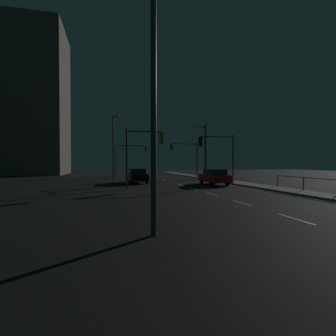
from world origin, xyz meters
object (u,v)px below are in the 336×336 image
traffic_light_far_center (218,149)px  traffic_light_near_right (130,153)px  traffic_light_mid_right (144,147)px  street_lamp_across_street (203,147)px  street_lamp_median (153,78)px  street_lamp_mid_block (206,145)px  car_oncoming (137,175)px  car (214,177)px  traffic_light_overhead_east (185,152)px  street_lamp_far_end (114,142)px

traffic_light_far_center → traffic_light_near_right: 19.72m
traffic_light_far_center → traffic_light_mid_right: size_ratio=0.97×
street_lamp_across_street → street_lamp_median: bearing=-113.9°
traffic_light_near_right → street_lamp_median: size_ratio=0.69×
street_lamp_mid_block → traffic_light_far_center: bearing=-104.2°
street_lamp_median → traffic_light_mid_right: bearing=83.4°
traffic_light_far_center → traffic_light_mid_right: (-7.91, -2.64, -0.08)m
street_lamp_median → street_lamp_mid_block: (11.63, 24.98, -0.01)m
car_oncoming → traffic_light_far_center: bearing=-26.3°
street_lamp_median → car: bearing=61.2°
car_oncoming → street_lamp_median: bearing=-95.0°
traffic_light_overhead_east → traffic_light_mid_right: 15.90m
traffic_light_overhead_east → traffic_light_near_right: bearing=135.8°
traffic_light_far_center → street_lamp_far_end: size_ratio=0.59×
street_lamp_median → street_lamp_mid_block: street_lamp_median is taller
traffic_light_mid_right → street_lamp_across_street: (9.83, 11.77, 0.92)m
traffic_light_far_center → traffic_light_mid_right: 8.34m
street_lamp_far_end → street_lamp_mid_block: 12.39m
street_lamp_across_street → street_lamp_median: 28.27m
traffic_light_near_right → traffic_light_overhead_east: bearing=-44.2°
car_oncoming → traffic_light_near_right: size_ratio=0.84×
car_oncoming → street_lamp_far_end: (-2.35, 6.62, 4.13)m
car → traffic_light_near_right: (-6.87, 18.55, 2.99)m
car_oncoming → traffic_light_mid_right: 7.02m
car → street_lamp_mid_block: 9.66m
car_oncoming → street_lamp_far_end: street_lamp_far_end is taller
traffic_light_overhead_east → car: bearing=-92.3°
traffic_light_near_right → street_lamp_mid_block: 13.79m
car_oncoming → traffic_light_far_center: 9.09m
car → street_lamp_far_end: (-9.61, 10.70, 4.13)m
traffic_light_overhead_east → car_oncoming: bearing=-136.5°
car → car_oncoming: 8.33m
traffic_light_mid_right → street_lamp_far_end: bearing=99.5°
car → traffic_light_overhead_east: bearing=87.7°
traffic_light_mid_right → street_lamp_across_street: street_lamp_across_street is taller
street_lamp_far_end → street_lamp_median: (0.56, -27.16, -0.38)m
traffic_light_far_center → street_lamp_across_street: (1.92, 9.13, 0.84)m
street_lamp_median → traffic_light_far_center: bearing=60.3°
car → traffic_light_overhead_east: 11.80m
street_lamp_mid_block → car: bearing=-106.8°
car_oncoming → traffic_light_mid_right: size_ratio=0.88×
street_lamp_far_end → street_lamp_mid_block: size_ratio=1.14×
car → street_lamp_median: size_ratio=0.58×
car_oncoming → street_lamp_across_street: (9.67, 5.30, 3.65)m
car → traffic_light_overhead_east: traffic_light_overhead_east is taller
car_oncoming → street_lamp_median: 20.96m
street_lamp_mid_block → traffic_light_overhead_east: bearing=126.2°
street_lamp_mid_block → traffic_light_mid_right: bearing=-132.5°
street_lamp_across_street → street_lamp_far_end: bearing=173.7°
street_lamp_mid_block → street_lamp_median: bearing=-115.0°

